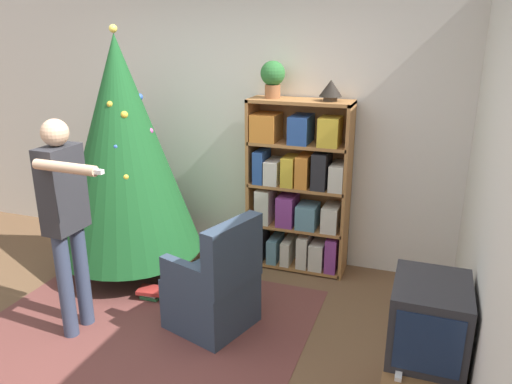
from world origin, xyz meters
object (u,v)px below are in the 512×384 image
bookshelf (298,191)px  television (429,319)px  table_lamp (331,89)px  standing_person (66,211)px  christmas_tree (123,148)px  potted_plant (273,77)px  armchair (215,289)px

bookshelf → television: bookshelf is taller
bookshelf → table_lamp: table_lamp is taller
bookshelf → standing_person: bearing=-128.9°
christmas_tree → bookshelf: bearing=21.8°
television → potted_plant: potted_plant is taller
bookshelf → table_lamp: size_ratio=8.13×
standing_person → potted_plant: (1.03, 1.61, 0.84)m
table_lamp → television: bearing=-60.7°
potted_plant → table_lamp: size_ratio=1.64×
potted_plant → christmas_tree: bearing=-153.8°
christmas_tree → armchair: 1.58m
christmas_tree → armchair: size_ratio=2.45×
standing_person → table_lamp: (1.56, 1.61, 0.75)m
christmas_tree → standing_person: size_ratio=1.37×
bookshelf → potted_plant: size_ratio=4.94×
television → christmas_tree: (-2.69, 1.11, 0.52)m
standing_person → armchair: bearing=114.0°
television → potted_plant: 2.52m
christmas_tree → armchair: christmas_tree is taller
armchair → potted_plant: 1.93m
television → standing_person: 2.53m
television → christmas_tree: bearing=157.6°
bookshelf → standing_person: standing_person is taller
potted_plant → television: bearing=-49.0°
armchair → table_lamp: table_lamp is taller
armchair → standing_person: standing_person is taller
standing_person → table_lamp: size_ratio=8.23×
standing_person → potted_plant: potted_plant is taller
television → standing_person: size_ratio=0.31×
potted_plant → standing_person: bearing=-122.7°
television → standing_person: standing_person is taller
television → table_lamp: bearing=119.3°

